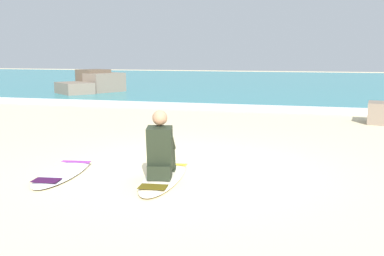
# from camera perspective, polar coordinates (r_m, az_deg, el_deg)

# --- Properties ---
(ground_plane) EXTENTS (80.00, 80.00, 0.00)m
(ground_plane) POSITION_cam_1_polar(r_m,az_deg,el_deg) (6.88, -0.62, -5.45)
(ground_plane) COLOR beige
(sea) EXTENTS (80.00, 28.00, 0.10)m
(sea) POSITION_cam_1_polar(r_m,az_deg,el_deg) (27.95, 11.31, 5.86)
(sea) COLOR teal
(sea) RESTS_ON ground
(breaking_foam) EXTENTS (80.00, 0.90, 0.11)m
(breaking_foam) POSITION_cam_1_polar(r_m,az_deg,el_deg) (14.35, 7.70, 2.59)
(breaking_foam) COLOR white
(breaking_foam) RESTS_ON ground
(surfboard_main) EXTENTS (0.72, 2.06, 0.08)m
(surfboard_main) POSITION_cam_1_polar(r_m,az_deg,el_deg) (6.42, -3.64, -6.23)
(surfboard_main) COLOR #EFE5C6
(surfboard_main) RESTS_ON ground
(surfer_seated) EXTENTS (0.46, 0.75, 0.95)m
(surfer_seated) POSITION_cam_1_polar(r_m,az_deg,el_deg) (6.20, -4.06, -3.00)
(surfer_seated) COLOR black
(surfer_seated) RESTS_ON surfboard_main
(surfboard_spare_near) EXTENTS (0.75, 1.83, 0.08)m
(surfboard_spare_near) POSITION_cam_1_polar(r_m,az_deg,el_deg) (6.91, -16.28, -5.47)
(surfboard_spare_near) COLOR silver
(surfboard_spare_near) RESTS_ON ground
(rock_outcrop_distant) EXTENTS (2.69, 3.04, 1.08)m
(rock_outcrop_distant) POSITION_cam_1_polar(r_m,az_deg,el_deg) (20.04, -12.71, 5.53)
(rock_outcrop_distant) COLOR #756656
(rock_outcrop_distant) RESTS_ON ground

